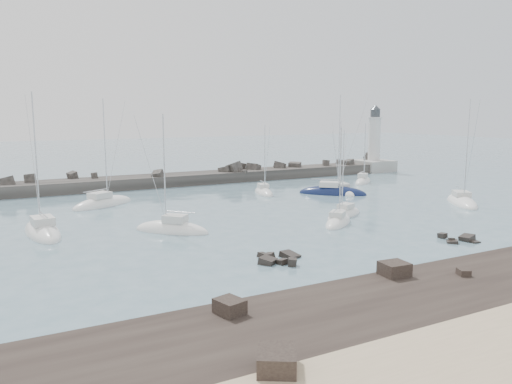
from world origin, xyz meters
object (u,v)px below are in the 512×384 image
Objects in this scene: sailboat_7 at (332,193)px; sailboat_9 at (341,192)px; sailboat_8 at (344,215)px; sailboat_10 at (462,203)px; sailboat_11 at (363,182)px; lighthouse at (374,156)px; sailboat_2 at (43,233)px; sailboat_6 at (338,222)px; sailboat_5 at (264,193)px; sailboat_4 at (172,230)px; sailboat_3 at (103,204)px.

sailboat_7 is 1.80m from sailboat_9.
sailboat_7 reaches higher than sailboat_9.
sailboat_9 reaches higher than sailboat_8.
sailboat_10 reaches higher than sailboat_11.
lighthouse is at bearing 66.47° from sailboat_10.
sailboat_6 is (29.55, -10.04, -0.02)m from sailboat_2.
sailboat_7 is at bearing -174.29° from sailboat_9.
sailboat_7 is (9.02, -5.28, 0.01)m from sailboat_5.
sailboat_4 reaches higher than sailboat_9.
sailboat_7 reaches higher than sailboat_2.
lighthouse is 33.72m from sailboat_7.
sailboat_11 reaches higher than sailboat_5.
sailboat_2 is at bearing 171.29° from sailboat_10.
sailboat_6 is at bearing -124.79° from sailboat_7.
sailboat_2 is 13.01m from sailboat_4.
sailboat_3 is 0.95× the size of sailboat_7.
sailboat_9 reaches higher than sailboat_5.
lighthouse reaches higher than sailboat_8.
sailboat_2 is 1.35× the size of sailboat_6.
sailboat_5 is 28.14m from sailboat_10.
sailboat_7 reaches higher than sailboat_5.
sailboat_4 is 20.94m from sailboat_8.
sailboat_11 is at bearing 25.25° from sailboat_4.
sailboat_3 is (8.59, 13.43, -0.00)m from sailboat_2.
sailboat_11 is (53.61, 14.52, 0.00)m from sailboat_2.
sailboat_10 is at bearing -26.26° from sailboat_3.
sailboat_2 is at bearing -170.50° from sailboat_7.
sailboat_2 is at bearing -157.57° from lighthouse.
sailboat_4 is 18.26m from sailboat_6.
sailboat_11 is (45.02, 1.09, 0.01)m from sailboat_3.
sailboat_6 is 20.64m from sailboat_7.
sailboat_3 is 1.27× the size of sailboat_9.
sailboat_7 is (32.73, -6.52, -0.00)m from sailboat_3.
sailboat_4 is 46.05m from sailboat_11.
sailboat_6 reaches higher than sailboat_11.
lighthouse is 60.79m from sailboat_3.
sailboat_2 is at bearing 168.09° from sailboat_8.
sailboat_5 is 21.43m from sailboat_11.
sailboat_7 is at bearing -148.23° from sailboat_11.
sailboat_2 is 31.21m from sailboat_6.
sailboat_9 is at bearing 9.34° from sailboat_2.
sailboat_8 is 19.16m from sailboat_10.
sailboat_9 is (1.79, 0.18, -0.01)m from sailboat_7.
sailboat_10 is (22.41, 2.08, 0.00)m from sailboat_6.
lighthouse is at bearing 22.43° from sailboat_2.
sailboat_7 is 1.07× the size of sailboat_10.
sailboat_3 is at bearing -178.62° from sailboat_11.
lighthouse reaches higher than sailboat_6.
sailboat_7 reaches higher than sailboat_4.
sailboat_11 is at bearing 1.38° from sailboat_3.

